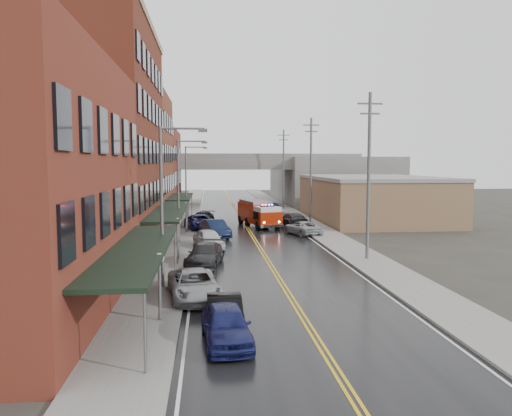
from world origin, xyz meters
TOP-DOWN VIEW (x-y plane):
  - ground at (0.00, 0.00)m, footprint 220.00×220.00m
  - road at (0.00, 30.00)m, footprint 11.00×160.00m
  - sidewalk_left at (-7.30, 30.00)m, footprint 3.00×160.00m
  - sidewalk_right at (7.30, 30.00)m, footprint 3.00×160.00m
  - curb_left at (-5.65, 30.00)m, footprint 0.30×160.00m
  - curb_right at (5.65, 30.00)m, footprint 0.30×160.00m
  - brick_building_a at (-13.30, 4.00)m, footprint 9.00×18.00m
  - brick_building_b at (-13.30, 23.00)m, footprint 9.00×20.00m
  - brick_building_c at (-13.30, 40.50)m, footprint 9.00×15.00m
  - brick_building_far at (-13.30, 58.00)m, footprint 9.00×20.00m
  - tan_building at (16.00, 40.00)m, footprint 14.00×22.00m
  - right_far_block at (18.00, 70.00)m, footprint 18.00×30.00m
  - awning_0 at (-7.49, 4.00)m, footprint 2.60×16.00m
  - awning_1 at (-7.49, 23.00)m, footprint 2.60×18.00m
  - awning_2 at (-7.49, 40.50)m, footprint 2.60×13.00m
  - globe_lamp_0 at (-6.40, 2.00)m, footprint 0.44×0.44m
  - globe_lamp_1 at (-6.40, 16.00)m, footprint 0.44×0.44m
  - globe_lamp_2 at (-6.40, 30.00)m, footprint 0.44×0.44m
  - street_lamp_0 at (-6.55, 8.00)m, footprint 2.64×0.22m
  - street_lamp_1 at (-6.55, 24.00)m, footprint 2.64×0.22m
  - street_lamp_2 at (-6.55, 40.00)m, footprint 2.64×0.22m
  - utility_pole_0 at (7.20, 15.00)m, footprint 1.80×0.24m
  - utility_pole_1 at (7.20, 35.00)m, footprint 1.80×0.24m
  - utility_pole_2 at (7.20, 55.00)m, footprint 1.80×0.24m
  - overpass at (0.00, 62.00)m, footprint 40.00×10.00m
  - fire_truck at (1.37, 34.76)m, footprint 4.55×8.14m
  - parked_car_left_0 at (-3.60, -0.80)m, footprint 2.10×4.56m
  - parked_car_left_1 at (-3.60, 0.99)m, footprint 1.55×4.24m
  - parked_car_left_2 at (-5.00, 5.80)m, footprint 3.17×5.62m
  - parked_car_left_3 at (-4.49, 14.26)m, footprint 3.03×5.51m
  - parked_car_left_4 at (-4.21, 21.20)m, footprint 2.97×4.96m
  - parked_car_left_5 at (-3.60, 27.20)m, footprint 3.15×5.39m
  - parked_car_left_6 at (-5.00, 32.62)m, footprint 3.90×6.22m
  - parked_car_left_7 at (-4.93, 37.50)m, footprint 3.32×5.24m
  - parked_car_right_0 at (5.00, 28.20)m, footprint 3.63×5.29m
  - parked_car_right_1 at (5.00, 34.08)m, footprint 3.26×5.69m
  - parked_car_right_2 at (4.90, 41.80)m, footprint 1.88×4.52m
  - parked_car_right_3 at (3.97, 47.80)m, footprint 3.19×5.11m

SIDE VIEW (x-z plane):
  - ground at x=0.00m, z-range 0.00..0.00m
  - road at x=0.00m, z-range 0.00..0.02m
  - sidewalk_left at x=-7.30m, z-range 0.00..0.15m
  - sidewalk_right at x=7.30m, z-range 0.00..0.15m
  - curb_left at x=-5.65m, z-range 0.00..0.15m
  - curb_right at x=5.65m, z-range 0.00..0.15m
  - parked_car_right_0 at x=5.00m, z-range 0.00..1.34m
  - parked_car_left_1 at x=-3.60m, z-range 0.00..1.39m
  - parked_car_left_7 at x=-4.93m, z-range 0.00..1.42m
  - parked_car_left_2 at x=-5.00m, z-range 0.00..1.48m
  - parked_car_left_0 at x=-3.60m, z-range 0.00..1.51m
  - parked_car_left_3 at x=-4.49m, z-range 0.00..1.51m
  - parked_car_right_2 at x=4.90m, z-range 0.00..1.53m
  - parked_car_right_1 at x=5.00m, z-range 0.00..1.55m
  - parked_car_left_4 at x=-4.21m, z-range 0.00..1.58m
  - parked_car_right_3 at x=3.97m, z-range 0.00..1.59m
  - parked_car_left_6 at x=-5.00m, z-range 0.00..1.60m
  - parked_car_left_5 at x=-3.60m, z-range 0.00..1.68m
  - fire_truck at x=1.37m, z-range 0.12..2.96m
  - globe_lamp_0 at x=-6.40m, z-range 0.75..3.87m
  - globe_lamp_1 at x=-6.40m, z-range 0.75..3.87m
  - globe_lamp_2 at x=-6.40m, z-range 0.75..3.87m
  - tan_building at x=16.00m, z-range 0.00..5.00m
  - awning_2 at x=-7.49m, z-range 1.44..4.53m
  - awning_0 at x=-7.49m, z-range 1.44..4.53m
  - awning_1 at x=-7.49m, z-range 1.44..4.53m
  - right_far_block at x=18.00m, z-range 0.00..8.00m
  - street_lamp_0 at x=-6.55m, z-range 0.69..9.69m
  - street_lamp_1 at x=-6.55m, z-range 0.69..9.69m
  - street_lamp_2 at x=-6.55m, z-range 0.69..9.69m
  - overpass at x=0.00m, z-range 2.24..9.74m
  - brick_building_a at x=-13.30m, z-range 0.00..12.00m
  - brick_building_far at x=-13.30m, z-range 0.00..12.00m
  - utility_pole_0 at x=7.20m, z-range 0.31..12.31m
  - utility_pole_1 at x=7.20m, z-range 0.31..12.31m
  - utility_pole_2 at x=7.20m, z-range 0.31..12.31m
  - brick_building_c at x=-13.30m, z-range 0.00..15.00m
  - brick_building_b at x=-13.30m, z-range 0.00..18.00m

